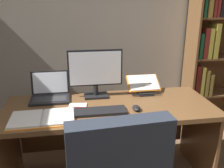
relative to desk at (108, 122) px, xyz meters
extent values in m
cube|color=#A89E8E|center=(0.14, 0.98, 0.76)|extent=(5.02, 0.12, 2.61)
cube|color=brown|center=(0.00, -0.08, 0.18)|extent=(1.81, 0.72, 0.04)
cube|color=brown|center=(-0.87, -0.08, -0.19)|extent=(0.03, 0.66, 0.71)
cube|color=brown|center=(0.87, -0.08, -0.19)|extent=(0.03, 0.66, 0.71)
cube|color=brown|center=(0.00, 0.25, -0.16)|extent=(1.69, 0.03, 0.50)
cube|color=brown|center=(1.11, 0.73, 0.40)|extent=(0.02, 0.33, 1.90)
cube|color=brown|center=(1.51, 0.89, 0.40)|extent=(0.81, 0.01, 1.90)
cube|color=brown|center=(1.51, 0.73, -0.54)|extent=(0.76, 0.31, 0.02)
cube|color=black|center=(1.16, 0.71, -0.37)|extent=(0.03, 0.26, 0.32)
cube|color=gold|center=(1.20, 0.67, -0.35)|extent=(0.03, 0.19, 0.36)
cube|color=gray|center=(1.25, 0.70, -0.40)|extent=(0.03, 0.23, 0.25)
cube|color=#195633|center=(1.29, 0.70, -0.34)|extent=(0.04, 0.23, 0.38)
cube|color=brown|center=(1.51, 0.73, -0.07)|extent=(0.76, 0.31, 0.02)
cube|color=maroon|center=(1.17, 0.68, 0.13)|extent=(0.05, 0.20, 0.38)
cube|color=gold|center=(1.24, 0.71, 0.12)|extent=(0.04, 0.26, 0.36)
cube|color=olive|center=(1.30, 0.68, 0.10)|extent=(0.04, 0.20, 0.32)
cube|color=olive|center=(1.36, 0.68, 0.08)|extent=(0.04, 0.19, 0.27)
cube|color=brown|center=(1.51, 0.73, 0.40)|extent=(0.76, 0.31, 0.02)
cube|color=#195633|center=(1.17, 0.68, 0.56)|extent=(0.04, 0.21, 0.29)
cube|color=maroon|center=(1.22, 0.70, 0.59)|extent=(0.06, 0.25, 0.35)
cube|color=gold|center=(1.28, 0.69, 0.59)|extent=(0.05, 0.23, 0.35)
cube|color=gold|center=(1.35, 0.69, 0.61)|extent=(0.06, 0.21, 0.40)
cube|color=#195633|center=(1.16, 0.69, 1.05)|extent=(0.03, 0.22, 0.32)
cube|color=olive|center=(1.22, 0.68, 1.05)|extent=(0.05, 0.21, 0.34)
cube|color=maroon|center=(1.28, 0.70, 1.03)|extent=(0.03, 0.25, 0.28)
cube|color=maroon|center=(1.32, 0.68, 1.05)|extent=(0.03, 0.21, 0.33)
cube|color=black|center=(1.36, 0.67, 1.01)|extent=(0.03, 0.19, 0.26)
cube|color=black|center=(-0.10, 0.15, 0.21)|extent=(0.22, 0.16, 0.02)
cylinder|color=black|center=(-0.10, 0.15, 0.27)|extent=(0.04, 0.04, 0.09)
cube|color=black|center=(-0.10, 0.16, 0.48)|extent=(0.50, 0.02, 0.34)
cube|color=white|center=(-0.10, 0.14, 0.48)|extent=(0.47, 0.00, 0.31)
cube|color=black|center=(-0.52, 0.11, 0.21)|extent=(0.35, 0.23, 0.02)
cube|color=#2D2D30|center=(-0.52, 0.09, 0.22)|extent=(0.30, 0.13, 0.00)
cube|color=black|center=(-0.52, 0.25, 0.33)|extent=(0.35, 0.05, 0.22)
cube|color=white|center=(-0.52, 0.24, 0.33)|extent=(0.31, 0.04, 0.19)
cube|color=black|center=(-0.10, -0.21, 0.21)|extent=(0.42, 0.15, 0.02)
ellipsoid|color=black|center=(0.20, -0.21, 0.22)|extent=(0.06, 0.10, 0.04)
cube|color=black|center=(0.38, 0.13, 0.21)|extent=(0.14, 0.12, 0.01)
cube|color=black|center=(0.38, 0.08, 0.22)|extent=(0.29, 0.01, 0.01)
cube|color=orange|center=(0.38, 0.23, 0.29)|extent=(0.32, 0.19, 0.12)
cube|color=silver|center=(0.38, 0.22, 0.29)|extent=(0.29, 0.17, 0.11)
cube|color=orange|center=(-0.67, -0.26, 0.21)|extent=(0.25, 0.30, 0.01)
cube|color=orange|center=(-0.42, -0.26, 0.21)|extent=(0.25, 0.30, 0.01)
cube|color=silver|center=(-0.67, -0.26, 0.22)|extent=(0.23, 0.29, 0.02)
cube|color=silver|center=(-0.42, -0.26, 0.22)|extent=(0.23, 0.29, 0.02)
cylinder|color=#B7B7BC|center=(-0.54, -0.26, 0.21)|extent=(0.03, 0.27, 0.02)
cube|color=silver|center=(-0.28, -0.11, 0.21)|extent=(0.17, 0.23, 0.01)
cylinder|color=maroon|center=(-0.26, -0.11, 0.22)|extent=(0.14, 0.03, 0.01)
camera|label=1|loc=(-0.29, -2.01, 1.06)|focal=39.42mm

